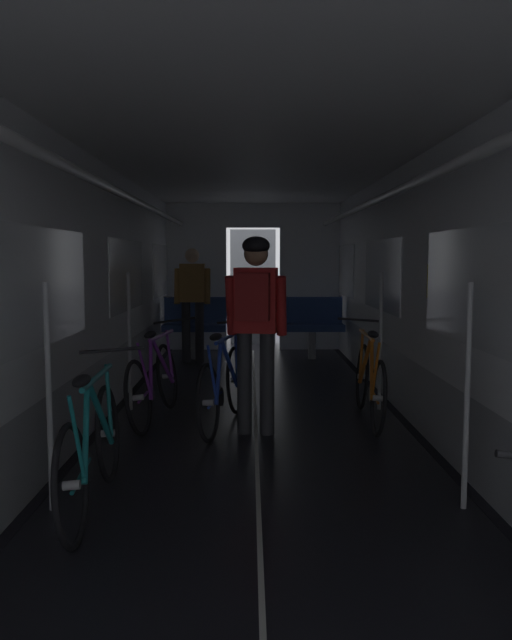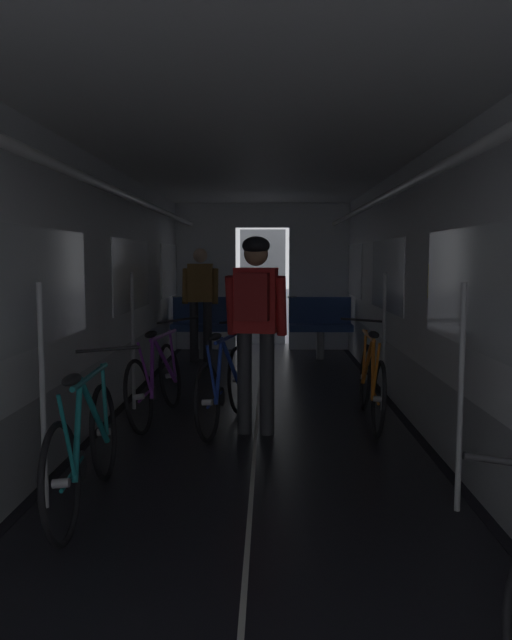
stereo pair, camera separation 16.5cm
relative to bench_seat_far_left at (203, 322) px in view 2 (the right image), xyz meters
name	(u,v)px [view 2 (the right image)]	position (x,y,z in m)	size (l,w,h in m)	color
train_car_shell	(255,239)	(0.90, -4.47, 1.13)	(3.14, 12.34, 2.57)	black
bench_seat_far_left	(203,322)	(0.00, 0.00, 0.00)	(0.98, 0.51, 0.95)	gray
bench_seat_far_right	(320,322)	(1.80, 0.00, 0.00)	(0.98, 0.51, 0.95)	gray
bicycle_teal	(85,447)	(-0.12, -5.97, -0.18)	(0.44, 1.69, 0.95)	black
bicycle_purple	(156,381)	(-0.06, -3.80, -0.19)	(0.53, 1.69, 0.96)	black
bicycle_orange	(371,382)	(1.98, -3.86, -0.18)	(0.44, 1.69, 0.95)	black
person_cyclist_aisle	(255,313)	(0.90, -4.29, 0.50)	(0.55, 0.42, 1.73)	#2D2D33
bicycle_blue_in_aisle	(224,385)	(0.60, -4.03, -0.18)	(0.57, 1.67, 0.95)	black
person_standing_near_bench	(201,297)	(0.00, -0.38, 0.41)	(0.53, 0.23, 1.69)	#2D2D33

